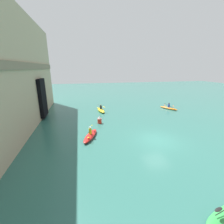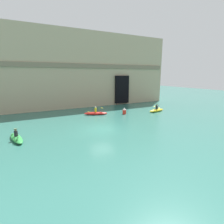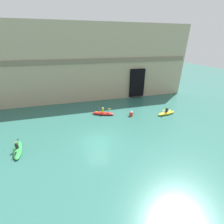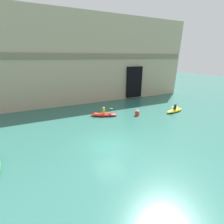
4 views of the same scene
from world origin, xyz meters
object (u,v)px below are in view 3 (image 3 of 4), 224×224
(kayak_green, at_px, (18,149))
(marker_buoy, at_px, (131,113))
(kayak_red, at_px, (103,113))
(kayak_yellow, at_px, (166,113))

(kayak_green, distance_m, marker_buoy, 15.13)
(kayak_green, bearing_deg, kayak_red, -70.82)
(kayak_yellow, bearing_deg, marker_buoy, -18.89)
(kayak_red, bearing_deg, kayak_green, 54.10)
(kayak_red, bearing_deg, marker_buoy, -177.17)
(kayak_green, bearing_deg, kayak_yellow, -91.11)
(kayak_red, relative_size, marker_buoy, 3.44)
(kayak_green, xyz_separation_m, marker_buoy, (14.41, 4.61, 0.24))
(kayak_yellow, distance_m, kayak_red, 9.89)
(kayak_green, height_order, kayak_red, kayak_red)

